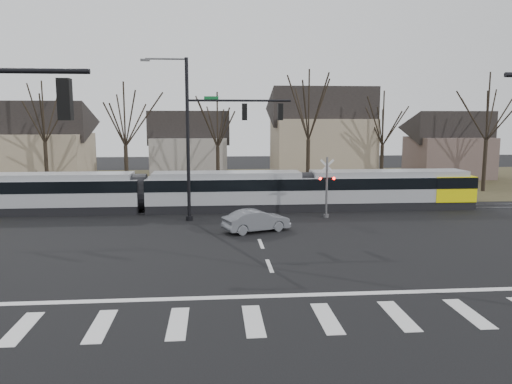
{
  "coord_description": "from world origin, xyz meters",
  "views": [
    {
      "loc": [
        -2.42,
        -19.2,
        6.38
      ],
      "look_at": [
        0.0,
        9.0,
        2.3
      ],
      "focal_mm": 35.0,
      "sensor_mm": 36.0,
      "label": 1
    }
  ],
  "objects": [
    {
      "name": "grass_verge",
      "position": [
        0.0,
        32.0,
        0.01
      ],
      "size": [
        140.0,
        28.0,
        0.01
      ],
      "primitive_type": "cube",
      "color": "#38331E",
      "rests_on": "ground"
    },
    {
      "name": "crosswalk",
      "position": [
        0.0,
        -4.0,
        0.01
      ],
      "size": [
        27.0,
        2.6,
        0.01
      ],
      "color": "silver",
      "rests_on": "ground"
    },
    {
      "name": "rail_crossing_signal",
      "position": [
        5.0,
        12.79,
        1.89
      ],
      "size": [
        1.08,
        0.36,
        4.0
      ],
      "color": "#59595B",
      "rests_on": "ground"
    },
    {
      "name": "house_d",
      "position": [
        24.0,
        35.0,
        3.97
      ],
      "size": [
        8.64,
        7.56,
        7.65
      ],
      "color": "brown",
      "rests_on": "ground"
    },
    {
      "name": "ground",
      "position": [
        0.0,
        0.0,
        0.0
      ],
      "size": [
        140.0,
        140.0,
        0.0
      ],
      "primitive_type": "plane",
      "color": "black"
    },
    {
      "name": "stop_line",
      "position": [
        0.0,
        -1.8,
        0.01
      ],
      "size": [
        28.0,
        0.35,
        0.01
      ],
      "primitive_type": "cube",
      "color": "silver",
      "rests_on": "ground"
    },
    {
      "name": "tram",
      "position": [
        -1.64,
        16.0,
        1.5
      ],
      "size": [
        36.25,
        2.69,
        2.75
      ],
      "color": "gray",
      "rests_on": "ground"
    },
    {
      "name": "signal_pole_far",
      "position": [
        -2.41,
        12.5,
        5.7
      ],
      "size": [
        9.28,
        0.44,
        10.2
      ],
      "color": "black",
      "rests_on": "ground"
    },
    {
      "name": "house_c",
      "position": [
        9.0,
        33.0,
        5.23
      ],
      "size": [
        10.8,
        8.64,
        10.1
      ],
      "color": "gray",
      "rests_on": "ground"
    },
    {
      "name": "house_a",
      "position": [
        -20.0,
        34.0,
        4.46
      ],
      "size": [
        9.72,
        8.64,
        8.6
      ],
      "color": "gray",
      "rests_on": "ground"
    },
    {
      "name": "tree_row",
      "position": [
        2.0,
        26.0,
        5.0
      ],
      "size": [
        59.2,
        7.2,
        10.0
      ],
      "color": "black",
      "rests_on": "ground"
    },
    {
      "name": "sedan",
      "position": [
        0.02,
        8.95,
        0.64
      ],
      "size": [
        3.99,
        4.8,
        1.28
      ],
      "primitive_type": "imported",
      "rotation": [
        0.0,
        0.0,
        1.94
      ],
      "color": "slate",
      "rests_on": "ground"
    },
    {
      "name": "rail_pair",
      "position": [
        0.0,
        15.8,
        0.03
      ],
      "size": [
        90.0,
        1.52,
        0.06
      ],
      "color": "#59595E",
      "rests_on": "ground"
    },
    {
      "name": "lane_dashes",
      "position": [
        0.0,
        16.0,
        0.01
      ],
      "size": [
        0.18,
        30.0,
        0.01
      ],
      "color": "silver",
      "rests_on": "ground"
    },
    {
      "name": "house_b",
      "position": [
        -5.0,
        36.0,
        3.97
      ],
      "size": [
        8.64,
        7.56,
        7.65
      ],
      "color": "gray",
      "rests_on": "ground"
    }
  ]
}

